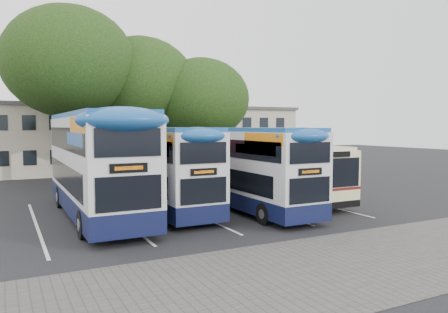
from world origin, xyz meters
name	(u,v)px	position (x,y,z in m)	size (l,w,h in m)	color
ground	(312,223)	(0.00, 0.00, 0.00)	(120.00, 120.00, 0.00)	black
paving_strip	(361,261)	(-2.00, -5.00, 0.01)	(40.00, 6.00, 0.01)	#595654
bay_lines	(188,211)	(-3.75, 5.00, 0.01)	(14.12, 11.00, 0.01)	silver
depot_building	(138,137)	(0.00, 26.99, 3.15)	(32.40, 8.40, 6.20)	#B9A995
lamp_post	(225,117)	(6.00, 19.97, 5.08)	(0.25, 1.05, 9.06)	gray
tree_left	(69,62)	(-7.51, 17.94, 8.76)	(9.32, 9.32, 12.74)	black
tree_mid	(140,84)	(-2.06, 18.94, 7.56)	(8.63, 8.63, 11.24)	black
tree_right	(201,99)	(2.34, 17.03, 6.39)	(7.65, 7.65, 9.65)	black
bus_dd_left	(96,160)	(-8.09, 5.59, 2.66)	(2.81, 11.58, 4.83)	#10163B
bus_dd_mid	(162,165)	(-4.83, 5.77, 2.30)	(2.43, 10.01, 4.17)	#10163B
bus_dd_right	(247,165)	(-0.95, 3.97, 2.29)	(2.42, 9.98, 4.16)	#10163B
bus_single	(276,167)	(2.27, 6.25, 1.82)	(2.73, 10.74, 3.20)	#F9F2A6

